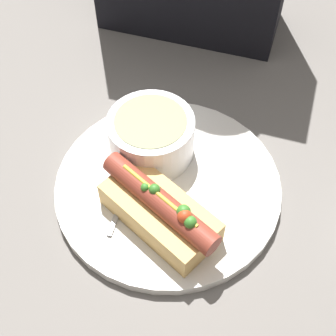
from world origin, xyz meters
name	(u,v)px	position (x,y,z in m)	size (l,w,h in m)	color
ground_plane	(168,189)	(0.00, 0.00, 0.00)	(4.00, 4.00, 0.00)	slate
dinner_plate	(168,186)	(0.00, 0.00, 0.01)	(0.29, 0.29, 0.01)	white
hot_dog	(160,210)	(0.01, -0.06, 0.04)	(0.16, 0.12, 0.06)	#DBAD60
soup_bowl	(151,135)	(-0.04, 0.04, 0.05)	(0.11, 0.11, 0.06)	white
spoon	(141,155)	(-0.05, 0.03, 0.02)	(0.02, 0.17, 0.01)	#B7B7BC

